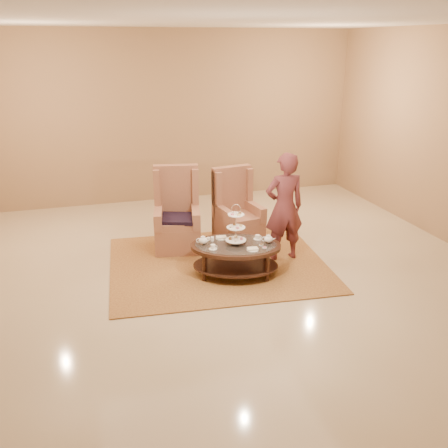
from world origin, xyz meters
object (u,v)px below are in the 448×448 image
object	(u,v)px
tea_table	(236,250)
person	(284,207)
armchair_right	(236,217)
armchair_left	(177,221)

from	to	relation	value
tea_table	person	xyz separation A→B (m)	(0.89, 0.35, 0.45)
tea_table	person	bearing A→B (deg)	38.96
tea_table	person	size ratio (longest dim) A/B	0.89
armchair_right	armchair_left	bearing A→B (deg)	170.19
armchair_right	tea_table	bearing A→B (deg)	-117.03
armchair_right	person	distance (m)	1.12
armchair_left	armchair_right	bearing A→B (deg)	10.18
tea_table	armchair_left	xyz separation A→B (m)	(-0.60, 1.29, 0.06)
person	armchair_left	bearing A→B (deg)	-32.17
armchair_left	person	distance (m)	1.80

